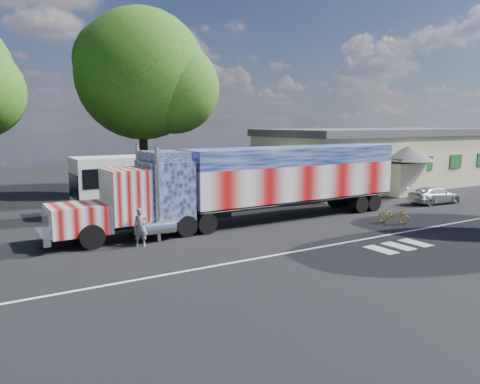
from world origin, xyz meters
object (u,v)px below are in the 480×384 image
semi_truck (257,181)px  woman (141,227)px  parked_car (434,195)px  coach_bus (172,181)px  tree_n_mid (144,75)px  bicycle (394,215)px

semi_truck → woman: size_ratio=11.88×
woman → parked_car: bearing=23.4°
woman → coach_bus: bearing=80.5°
coach_bus → tree_n_mid: (1.35, 8.47, 7.67)m
semi_truck → woman: 8.07m
semi_truck → parked_car: 14.50m
semi_truck → bicycle: (6.51, -4.46, -1.92)m
coach_bus → tree_n_mid: bearing=80.9°
woman → semi_truck: bearing=35.7°
semi_truck → parked_car: (14.32, -1.44, -1.77)m
coach_bus → woman: (-5.05, -8.12, -0.99)m
parked_car → bicycle: 8.37m
bicycle → woman: bearing=137.0°
semi_truck → woman: bearing=-166.7°
semi_truck → bicycle: 8.13m
parked_car → woman: 22.04m
coach_bus → woman: 9.62m
bicycle → tree_n_mid: tree_n_mid is taller
parked_car → woman: (-22.04, -0.39, 0.31)m
semi_truck → parked_car: semi_truck is taller
parked_car → bicycle: bearing=116.9°
semi_truck → coach_bus: semi_truck is taller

